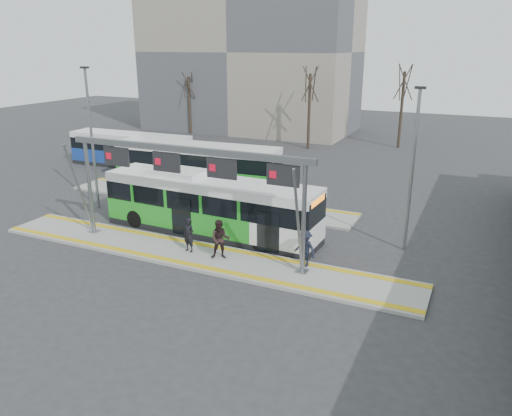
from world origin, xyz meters
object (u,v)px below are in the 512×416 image
(gantry, at_px, (187,169))
(passenger_a, at_px, (189,235))
(passenger_c, at_px, (305,248))
(hero_bus, at_px, (210,206))
(passenger_b, at_px, (220,239))

(gantry, relative_size, passenger_a, 7.63)
(gantry, relative_size, passenger_c, 7.55)
(gantry, xyz_separation_m, passenger_c, (5.73, 0.69, -3.29))
(gantry, distance_m, hero_bus, 4.02)
(passenger_a, bearing_deg, passenger_b, 9.27)
(gantry, distance_m, passenger_a, 3.30)
(gantry, height_order, hero_bus, gantry)
(passenger_a, height_order, passenger_b, passenger_b)
(gantry, bearing_deg, passenger_a, -77.73)
(gantry, bearing_deg, passenger_b, -5.79)
(passenger_a, distance_m, passenger_b, 1.79)
(hero_bus, xyz_separation_m, passenger_c, (6.23, -2.19, -0.52))
(hero_bus, height_order, passenger_c, hero_bus)
(hero_bus, bearing_deg, gantry, -78.28)
(hero_bus, bearing_deg, passenger_b, -51.03)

